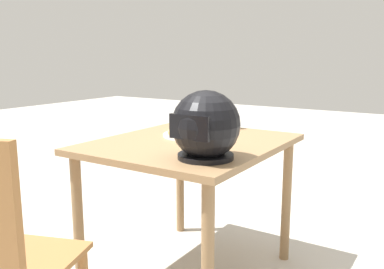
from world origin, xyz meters
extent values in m
cube|color=olive|center=(0.00, 0.00, 0.69)|extent=(0.82, 0.96, 0.03)
cylinder|color=olive|center=(-0.35, -0.42, 0.34)|extent=(0.05, 0.05, 0.67)
cylinder|color=olive|center=(0.35, -0.42, 0.34)|extent=(0.05, 0.05, 0.67)
cylinder|color=olive|center=(-0.35, 0.42, 0.34)|extent=(0.05, 0.05, 0.67)
cylinder|color=olive|center=(0.35, 0.42, 0.34)|extent=(0.05, 0.05, 0.67)
cylinder|color=white|center=(0.05, -0.11, 0.71)|extent=(0.32, 0.32, 0.01)
cylinder|color=tan|center=(0.05, -0.11, 0.72)|extent=(0.27, 0.27, 0.02)
cylinder|color=red|center=(0.05, -0.11, 0.73)|extent=(0.24, 0.24, 0.00)
sphere|color=#234C1E|center=(0.08, -0.12, 0.74)|extent=(0.03, 0.03, 0.03)
sphere|color=#234C1E|center=(-0.02, -0.04, 0.75)|extent=(0.04, 0.04, 0.04)
sphere|color=#234C1E|center=(0.11, -0.06, 0.75)|extent=(0.04, 0.04, 0.04)
sphere|color=#234C1E|center=(0.04, -0.02, 0.74)|extent=(0.03, 0.03, 0.03)
sphere|color=#234C1E|center=(0.07, -0.16, 0.75)|extent=(0.03, 0.03, 0.03)
cylinder|color=#E0D172|center=(0.05, -0.15, 0.74)|extent=(0.02, 0.02, 0.02)
cylinder|color=#E0D172|center=(0.04, -0.10, 0.74)|extent=(0.03, 0.03, 0.02)
cylinder|color=#E0D172|center=(0.01, -0.11, 0.74)|extent=(0.03, 0.03, 0.01)
sphere|color=black|center=(-0.24, 0.26, 0.84)|extent=(0.28, 0.28, 0.28)
cylinder|color=black|center=(-0.24, 0.26, 0.71)|extent=(0.23, 0.23, 0.02)
cube|color=black|center=(-0.24, 0.39, 0.85)|extent=(0.17, 0.02, 0.09)
cylinder|color=silver|center=(-0.01, -0.42, 0.75)|extent=(0.07, 0.07, 0.10)
cube|color=#996638|center=(0.10, 0.93, 0.44)|extent=(0.51, 0.51, 0.02)
camera|label=1|loc=(-1.08, 1.66, 1.11)|focal=38.74mm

